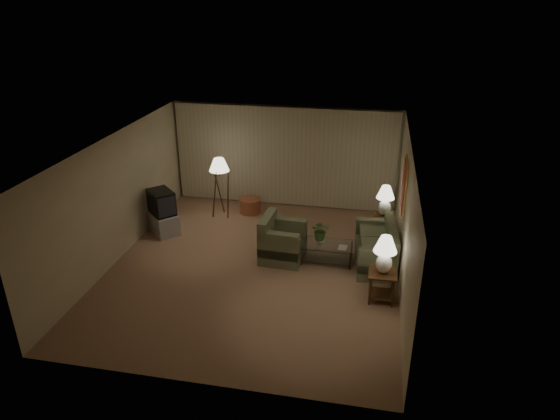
{
  "coord_description": "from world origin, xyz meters",
  "views": [
    {
      "loc": [
        2.3,
        -8.94,
        5.47
      ],
      "look_at": [
        0.43,
        0.6,
        1.1
      ],
      "focal_mm": 32.0,
      "sensor_mm": 36.0,
      "label": 1
    }
  ],
  "objects_px": {
    "vase": "(320,240)",
    "side_table_far": "(383,223)",
    "table_lamp_near": "(385,251)",
    "crt_tv": "(161,202)",
    "tv_cabinet": "(164,223)",
    "ottoman": "(250,205)",
    "table_lamp_far": "(385,198)",
    "side_table_near": "(382,281)",
    "coffee_table": "(327,250)",
    "armchair": "(283,242)",
    "sofa": "(375,249)",
    "floor_lamp": "(220,186)"
  },
  "relations": [
    {
      "from": "table_lamp_far",
      "to": "table_lamp_near",
      "type": "bearing_deg",
      "value": -90.0
    },
    {
      "from": "armchair",
      "to": "side_table_near",
      "type": "bearing_deg",
      "value": -115.5
    },
    {
      "from": "tv_cabinet",
      "to": "floor_lamp",
      "type": "bearing_deg",
      "value": 91.59
    },
    {
      "from": "table_lamp_far",
      "to": "vase",
      "type": "height_order",
      "value": "table_lamp_far"
    },
    {
      "from": "crt_tv",
      "to": "ottoman",
      "type": "height_order",
      "value": "crt_tv"
    },
    {
      "from": "armchair",
      "to": "table_lamp_near",
      "type": "bearing_deg",
      "value": -115.5
    },
    {
      "from": "table_lamp_near",
      "to": "vase",
      "type": "height_order",
      "value": "table_lamp_near"
    },
    {
      "from": "table_lamp_far",
      "to": "crt_tv",
      "type": "bearing_deg",
      "value": -172.4
    },
    {
      "from": "side_table_near",
      "to": "ottoman",
      "type": "bearing_deg",
      "value": 134.87
    },
    {
      "from": "coffee_table",
      "to": "ottoman",
      "type": "bearing_deg",
      "value": 135.83
    },
    {
      "from": "table_lamp_far",
      "to": "floor_lamp",
      "type": "distance_m",
      "value": 4.14
    },
    {
      "from": "table_lamp_near",
      "to": "side_table_far",
      "type": "bearing_deg",
      "value": 90.0
    },
    {
      "from": "table_lamp_far",
      "to": "vase",
      "type": "bearing_deg",
      "value": -134.35
    },
    {
      "from": "crt_tv",
      "to": "vase",
      "type": "distance_m",
      "value": 3.95
    },
    {
      "from": "side_table_near",
      "to": "vase",
      "type": "xyz_separation_m",
      "value": [
        -1.32,
        1.25,
        0.09
      ]
    },
    {
      "from": "coffee_table",
      "to": "vase",
      "type": "distance_m",
      "value": 0.27
    },
    {
      "from": "coffee_table",
      "to": "armchair",
      "type": "bearing_deg",
      "value": -176.57
    },
    {
      "from": "tv_cabinet",
      "to": "coffee_table",
      "type": "bearing_deg",
      "value": 35.48
    },
    {
      "from": "table_lamp_near",
      "to": "tv_cabinet",
      "type": "xyz_separation_m",
      "value": [
        -5.2,
        1.91,
        -0.79
      ]
    },
    {
      "from": "sofa",
      "to": "side_table_near",
      "type": "bearing_deg",
      "value": 1.49
    },
    {
      "from": "tv_cabinet",
      "to": "floor_lamp",
      "type": "height_order",
      "value": "floor_lamp"
    },
    {
      "from": "side_table_far",
      "to": "table_lamp_near",
      "type": "relative_size",
      "value": 0.8
    },
    {
      "from": "armchair",
      "to": "floor_lamp",
      "type": "bearing_deg",
      "value": 50.28
    },
    {
      "from": "tv_cabinet",
      "to": "crt_tv",
      "type": "xyz_separation_m",
      "value": [
        0.0,
        0.0,
        0.54
      ]
    },
    {
      "from": "table_lamp_near",
      "to": "coffee_table",
      "type": "height_order",
      "value": "table_lamp_near"
    },
    {
      "from": "side_table_near",
      "to": "crt_tv",
      "type": "relative_size",
      "value": 0.74
    },
    {
      "from": "floor_lamp",
      "to": "sofa",
      "type": "bearing_deg",
      "value": -23.52
    },
    {
      "from": "side_table_near",
      "to": "crt_tv",
      "type": "xyz_separation_m",
      "value": [
        -5.2,
        1.91,
        0.38
      ]
    },
    {
      "from": "coffee_table",
      "to": "side_table_far",
      "type": "bearing_deg",
      "value": 49.09
    },
    {
      "from": "sofa",
      "to": "table_lamp_far",
      "type": "height_order",
      "value": "table_lamp_far"
    },
    {
      "from": "table_lamp_far",
      "to": "crt_tv",
      "type": "xyz_separation_m",
      "value": [
        -5.2,
        -0.69,
        -0.24
      ]
    },
    {
      "from": "side_table_near",
      "to": "table_lamp_near",
      "type": "height_order",
      "value": "table_lamp_near"
    },
    {
      "from": "table_lamp_near",
      "to": "tv_cabinet",
      "type": "distance_m",
      "value": 5.59
    },
    {
      "from": "crt_tv",
      "to": "vase",
      "type": "xyz_separation_m",
      "value": [
        3.88,
        -0.66,
        -0.29
      ]
    },
    {
      "from": "side_table_near",
      "to": "floor_lamp",
      "type": "bearing_deg",
      "value": 143.2
    },
    {
      "from": "table_lamp_far",
      "to": "ottoman",
      "type": "relative_size",
      "value": 1.28
    },
    {
      "from": "table_lamp_far",
      "to": "coffee_table",
      "type": "xyz_separation_m",
      "value": [
        -1.17,
        -1.35,
        -0.75
      ]
    },
    {
      "from": "table_lamp_near",
      "to": "tv_cabinet",
      "type": "bearing_deg",
      "value": 159.87
    },
    {
      "from": "armchair",
      "to": "crt_tv",
      "type": "relative_size",
      "value": 1.29
    },
    {
      "from": "table_lamp_near",
      "to": "vase",
      "type": "distance_m",
      "value": 1.9
    },
    {
      "from": "side_table_near",
      "to": "table_lamp_near",
      "type": "xyz_separation_m",
      "value": [
        -0.0,
        0.0,
        0.63
      ]
    },
    {
      "from": "vase",
      "to": "side_table_far",
      "type": "bearing_deg",
      "value": 45.65
    },
    {
      "from": "sofa",
      "to": "armchair",
      "type": "distance_m",
      "value": 1.98
    },
    {
      "from": "table_lamp_near",
      "to": "ottoman",
      "type": "xyz_separation_m",
      "value": [
        -3.43,
        3.45,
        -0.85
      ]
    },
    {
      "from": "side_table_near",
      "to": "ottoman",
      "type": "xyz_separation_m",
      "value": [
        -3.43,
        3.45,
        -0.22
      ]
    },
    {
      "from": "crt_tv",
      "to": "tv_cabinet",
      "type": "bearing_deg",
      "value": 0.0
    },
    {
      "from": "floor_lamp",
      "to": "side_table_far",
      "type": "bearing_deg",
      "value": -6.56
    },
    {
      "from": "side_table_far",
      "to": "vase",
      "type": "distance_m",
      "value": 1.89
    },
    {
      "from": "side_table_near",
      "to": "coffee_table",
      "type": "relative_size",
      "value": 0.51
    },
    {
      "from": "crt_tv",
      "to": "ottoman",
      "type": "xyz_separation_m",
      "value": [
        1.77,
        1.54,
        -0.6
      ]
    }
  ]
}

